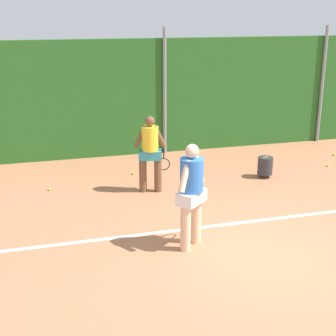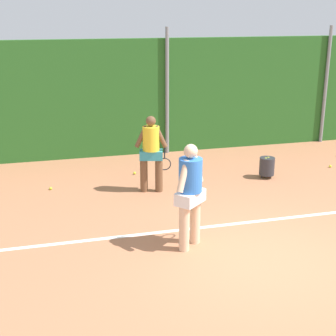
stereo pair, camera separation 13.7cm
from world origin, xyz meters
name	(u,v)px [view 2 (the right image)]	position (x,y,z in m)	size (l,w,h in m)	color
ground_plane	(225,214)	(0.00, 1.97, 0.00)	(26.22, 26.22, 0.00)	#B2704C
hedge_fence_backdrop	(166,96)	(0.00, 6.68, 1.56)	(16.83, 0.25, 3.13)	#286023
fence_post_center	(167,92)	(0.00, 6.51, 1.71)	(0.10, 0.10, 3.42)	gray
fence_post_right	(326,85)	(4.86, 6.51, 1.71)	(0.10, 0.10, 3.42)	gray
court_baseline_paint	(235,224)	(0.00, 1.47, 0.00)	(12.30, 0.10, 0.01)	white
player_foreground_near	(190,191)	(-1.10, 0.82, 1.00)	(0.61, 0.63, 1.79)	beige
player_midcourt	(151,150)	(-1.12, 3.58, 0.95)	(0.78, 0.41, 1.69)	brown
ball_hopper	(267,166)	(1.74, 3.78, 0.29)	(0.36, 0.36, 0.51)	#2D2D33
tennis_ball_0	(135,173)	(-1.26, 4.83, 0.03)	(0.07, 0.07, 0.07)	#CCDB33
tennis_ball_1	(192,199)	(-0.42, 2.83, 0.03)	(0.07, 0.07, 0.07)	#CCDB33
tennis_ball_2	(330,166)	(3.68, 4.10, 0.03)	(0.07, 0.07, 0.07)	#CCDB33
tennis_ball_3	(181,196)	(-0.61, 3.02, 0.03)	(0.07, 0.07, 0.07)	#CCDB33
tennis_ball_5	(51,188)	(-3.29, 4.24, 0.03)	(0.07, 0.07, 0.07)	#CCDB33
tennis_ball_6	(193,171)	(0.17, 4.65, 0.03)	(0.07, 0.07, 0.07)	#CCDB33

